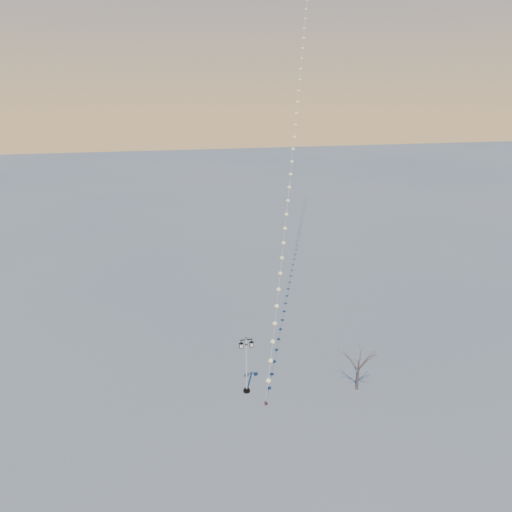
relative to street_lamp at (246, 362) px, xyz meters
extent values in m
plane|color=slate|center=(0.54, -2.21, -2.60)|extent=(300.00, 300.00, 0.00)
cylinder|color=black|center=(0.00, 0.00, -2.53)|extent=(0.52, 0.52, 0.15)
cylinder|color=black|center=(0.00, 0.00, -2.39)|extent=(0.37, 0.37, 0.13)
cylinder|color=silver|center=(0.00, 0.00, -0.13)|extent=(0.12, 0.12, 4.38)
cylinder|color=black|center=(0.00, 0.00, 1.55)|extent=(0.19, 0.19, 0.06)
cube|color=black|center=(0.00, 0.00, 1.92)|extent=(0.89, 0.07, 0.06)
sphere|color=black|center=(0.00, 0.00, 2.03)|extent=(0.13, 0.13, 0.13)
pyramid|color=black|center=(-0.39, -0.01, 1.78)|extent=(0.41, 0.41, 0.13)
cube|color=beige|center=(-0.39, -0.01, 1.49)|extent=(0.24, 0.24, 0.32)
cube|color=black|center=(-0.39, -0.01, 1.32)|extent=(0.28, 0.28, 0.04)
pyramid|color=black|center=(0.39, 0.01, 1.78)|extent=(0.41, 0.41, 0.13)
cube|color=beige|center=(0.39, 0.01, 1.49)|extent=(0.24, 0.24, 0.32)
cube|color=black|center=(0.39, 0.01, 1.32)|extent=(0.28, 0.28, 0.04)
cone|color=#4F3F36|center=(8.39, -1.46, -1.64)|extent=(0.23, 0.23, 1.93)
cylinder|color=#361F1B|center=(1.10, -1.79, -2.49)|extent=(0.22, 0.22, 0.22)
cylinder|color=black|center=(1.10, -1.79, -2.46)|extent=(0.03, 0.03, 0.28)
cone|color=#F55611|center=(9.58, 21.05, 16.95)|extent=(0.09, 0.09, 0.31)
cylinder|color=white|center=(1.10, -1.79, -1.93)|extent=(0.02, 0.02, 0.89)
camera|label=1|loc=(-5.56, -29.44, 19.36)|focal=32.69mm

